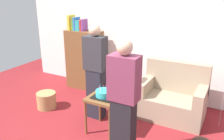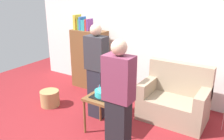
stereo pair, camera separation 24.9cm
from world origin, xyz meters
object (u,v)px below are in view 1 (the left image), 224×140
bookshelf (84,58)px  birthday_cake (104,94)px  person_blowing_candles (96,72)px  side_table (104,102)px  person_holding_cake (124,103)px  wicker_basket (47,100)px  couch (172,98)px

bookshelf → birthday_cake: 1.83m
person_blowing_candles → side_table: bearing=-38.7°
side_table → birthday_cake: (-0.00, 0.00, 0.14)m
person_holding_cake → wicker_basket: person_holding_cake is taller
person_blowing_candles → birthday_cake: bearing=-38.7°
side_table → person_holding_cake: 0.80m
couch → birthday_cake: size_ratio=3.44×
person_blowing_candles → wicker_basket: bearing=-166.6°
wicker_basket → side_table: bearing=-6.3°
couch → bookshelf: bookshelf is taller
bookshelf → birthday_cake: size_ratio=5.04×
bookshelf → side_table: bookshelf is taller
person_blowing_candles → person_holding_cake: size_ratio=1.00×
bookshelf → person_blowing_candles: person_blowing_candles is taller
birthday_cake → wicker_basket: bearing=173.7°
side_table → wicker_basket: bearing=173.7°
couch → person_blowing_candles: 1.42m
birthday_cake → person_holding_cake: 0.75m
side_table → person_holding_cake: size_ratio=0.36×
side_table → wicker_basket: side_table is taller
couch → person_holding_cake: bearing=-100.1°
birthday_cake → person_holding_cake: bearing=-40.6°
couch → person_blowing_candles: person_blowing_candles is taller
couch → birthday_cake: bearing=-129.9°
wicker_basket → birthday_cake: bearing=-6.3°
birthday_cake → person_holding_cake: person_holding_cake is taller
couch → person_holding_cake: person_holding_cake is taller
person_holding_cake → wicker_basket: bearing=-9.5°
bookshelf → person_holding_cake: size_ratio=0.99×
couch → wicker_basket: bearing=-159.3°
bookshelf → wicker_basket: 1.28m
side_table → person_blowing_candles: bearing=137.4°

